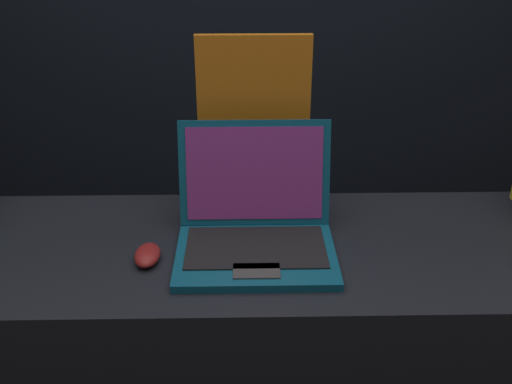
{
  "coord_description": "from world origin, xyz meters",
  "views": [
    {
      "loc": [
        -0.02,
        -0.99,
        1.7
      ],
      "look_at": [
        0.01,
        0.28,
        1.05
      ],
      "focal_mm": 42.0,
      "sensor_mm": 36.0,
      "label": 1
    }
  ],
  "objects": [
    {
      "name": "mouse_middle",
      "position": [
        -0.25,
        0.22,
        0.92
      ],
      "size": [
        0.06,
        0.1,
        0.03
      ],
      "color": "maroon",
      "rests_on": "display_counter"
    },
    {
      "name": "laptop_middle",
      "position": [
        0.01,
        0.28,
        0.97
      ],
      "size": [
        0.38,
        0.34,
        0.28
      ],
      "color": "#0F5170",
      "rests_on": "display_counter"
    },
    {
      "name": "promo_stand_middle",
      "position": [
        0.01,
        0.5,
        1.13
      ],
      "size": [
        0.3,
        0.07,
        0.48
      ],
      "color": "black",
      "rests_on": "display_counter"
    },
    {
      "name": "display_counter",
      "position": [
        0.0,
        0.28,
        0.45
      ],
      "size": [
        2.25,
        0.56,
        0.9
      ],
      "color": "black",
      "rests_on": "ground_plane"
    }
  ]
}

